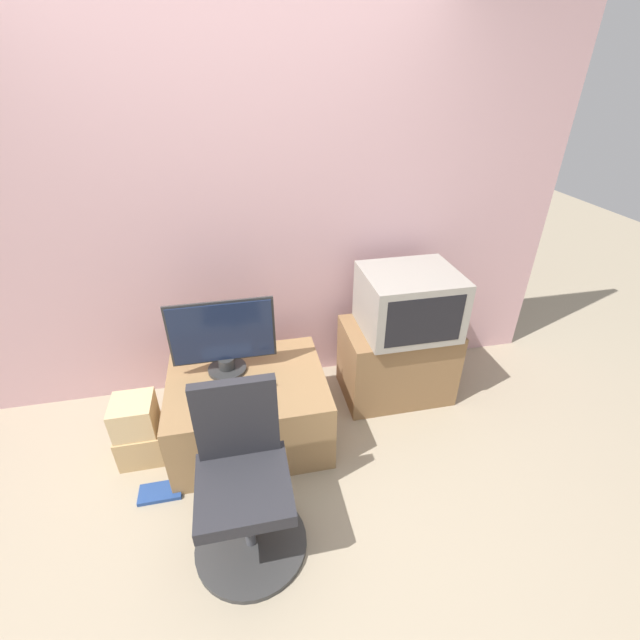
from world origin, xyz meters
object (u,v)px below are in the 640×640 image
at_px(office_chair, 244,489).
at_px(book, 160,492).
at_px(crt_tv, 409,302).
at_px(cardboard_box_lower, 142,441).
at_px(mouse, 270,384).
at_px(keyboard, 229,391).
at_px(main_monitor, 223,338).

relative_size(office_chair, book, 3.88).
bearing_deg(office_chair, crt_tv, 38.47).
bearing_deg(cardboard_box_lower, mouse, -5.51).
xyz_separation_m(keyboard, book, (-0.43, -0.24, -0.46)).
relative_size(mouse, book, 0.27).
xyz_separation_m(crt_tv, cardboard_box_lower, (-1.73, -0.22, -0.65)).
xyz_separation_m(crt_tv, office_chair, (-1.13, -0.90, -0.38)).
xyz_separation_m(keyboard, cardboard_box_lower, (-0.56, 0.08, -0.36)).
distance_m(keyboard, office_chair, 0.61).
relative_size(keyboard, mouse, 4.97).
height_order(main_monitor, mouse, main_monitor).
height_order(main_monitor, crt_tv, crt_tv).
distance_m(mouse, office_chair, 0.64).
bearing_deg(cardboard_box_lower, crt_tv, 7.37).
distance_m(keyboard, mouse, 0.24).
height_order(mouse, book, mouse).
relative_size(mouse, office_chair, 0.07).
bearing_deg(book, mouse, 19.69).
xyz_separation_m(main_monitor, office_chair, (0.05, -0.81, -0.32)).
bearing_deg(book, main_monitor, 46.35).
bearing_deg(crt_tv, keyboard, -165.60).
relative_size(main_monitor, mouse, 9.63).
distance_m(keyboard, book, 0.67).
relative_size(crt_tv, office_chair, 0.66).
height_order(crt_tv, office_chair, crt_tv).
bearing_deg(main_monitor, cardboard_box_lower, -166.32).
bearing_deg(cardboard_box_lower, keyboard, -7.99).
height_order(office_chair, cardboard_box_lower, office_chair).
height_order(mouse, crt_tv, crt_tv).
bearing_deg(keyboard, crt_tv, 14.40).
bearing_deg(crt_tv, mouse, -162.26).
bearing_deg(book, office_chair, -36.96).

